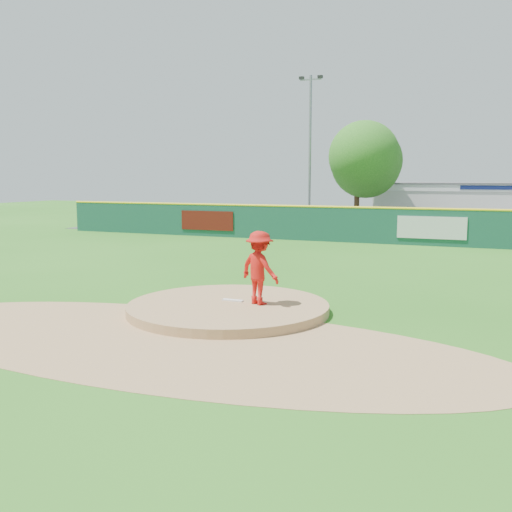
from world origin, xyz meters
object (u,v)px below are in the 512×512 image
at_px(van, 473,230).
at_px(deciduous_tree, 358,164).
at_px(playground_slide, 213,218).
at_px(pitcher, 260,268).
at_px(pool_building_grp, 483,205).
at_px(light_pole_left, 310,145).

distance_m(van, deciduous_tree, 9.56).
relative_size(van, playground_slide, 1.91).
relative_size(van, deciduous_tree, 0.65).
bearing_deg(pitcher, van, -79.53).
height_order(pitcher, pool_building_grp, pool_building_grp).
bearing_deg(pool_building_grp, playground_slide, -155.31).
height_order(pool_building_grp, light_pole_left, light_pole_left).
bearing_deg(deciduous_tree, pool_building_grp, 41.16).
relative_size(playground_slide, light_pole_left, 0.23).
height_order(pitcher, deciduous_tree, deciduous_tree).
bearing_deg(light_pole_left, van, -28.26).
xyz_separation_m(van, playground_slide, (-17.93, 2.84, 0.01)).
bearing_deg(deciduous_tree, pitcher, -83.48).
distance_m(pool_building_grp, light_pole_left, 13.72).
bearing_deg(playground_slide, pool_building_grp, 24.69).
bearing_deg(van, pitcher, 162.35).
bearing_deg(van, deciduous_tree, 56.43).
bearing_deg(pitcher, playground_slide, -37.00).
height_order(pool_building_grp, playground_slide, pool_building_grp).
xyz_separation_m(pool_building_grp, deciduous_tree, (-8.00, -6.99, 2.89)).
height_order(van, deciduous_tree, deciduous_tree).
height_order(pitcher, van, pitcher).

